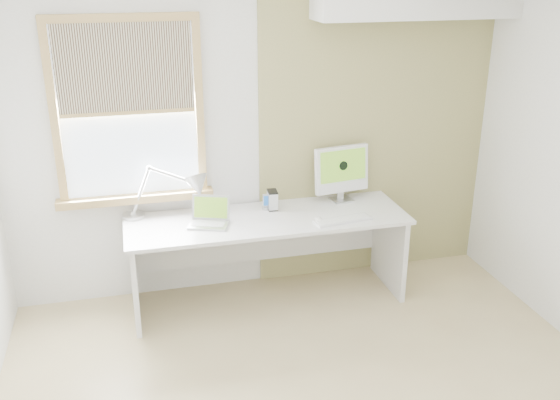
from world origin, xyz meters
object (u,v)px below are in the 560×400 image
object	(u,v)px
desk_lamp	(185,189)
external_drive	(272,200)
laptop	(210,217)
imac	(342,170)
desk	(266,237)

from	to	relation	value
desk_lamp	external_drive	xyz separation A→B (m)	(0.69, -0.03, -0.14)
laptop	external_drive	bearing A→B (deg)	17.58
external_drive	desk_lamp	bearing A→B (deg)	177.50
imac	external_drive	bearing A→B (deg)	-174.04
laptop	imac	xyz separation A→B (m)	(1.14, 0.23, 0.21)
desk	desk_lamp	bearing A→B (deg)	167.44
desk	desk_lamp	world-z (taller)	desk_lamp
desk	imac	bearing A→B (deg)	13.79
laptop	imac	size ratio (longest dim) A/B	0.74
desk	external_drive	world-z (taller)	external_drive
desk	laptop	xyz separation A→B (m)	(-0.45, -0.06, 0.25)
external_drive	imac	world-z (taller)	imac
desk	laptop	size ratio (longest dim) A/B	6.24
desk_lamp	laptop	bearing A→B (deg)	-52.49
desk	desk_lamp	size ratio (longest dim) A/B	3.03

